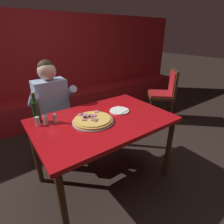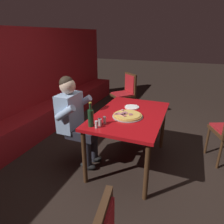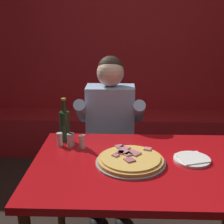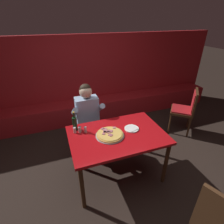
% 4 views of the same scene
% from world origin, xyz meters
% --- Properties ---
extents(ground_plane, '(24.00, 24.00, 0.00)m').
position_xyz_m(ground_plane, '(0.00, 0.00, 0.00)').
color(ground_plane, black).
extents(booth_wall_panel, '(6.80, 0.16, 1.90)m').
position_xyz_m(booth_wall_panel, '(0.00, 2.18, 0.95)').
color(booth_wall_panel, '#A3191E').
rests_on(booth_wall_panel, ground_plane).
extents(booth_bench, '(6.46, 0.48, 0.46)m').
position_xyz_m(booth_bench, '(0.00, 1.86, 0.23)').
color(booth_bench, '#A3191E').
rests_on(booth_bench, ground_plane).
extents(main_dining_table, '(1.33, 0.89, 0.77)m').
position_xyz_m(main_dining_table, '(0.00, 0.00, 0.69)').
color(main_dining_table, '#422816').
rests_on(main_dining_table, ground_plane).
extents(pizza, '(0.40, 0.40, 0.05)m').
position_xyz_m(pizza, '(-0.11, 0.01, 0.79)').
color(pizza, '#9E9EA3').
rests_on(pizza, main_dining_table).
extents(plate_white_paper, '(0.21, 0.21, 0.02)m').
position_xyz_m(plate_white_paper, '(0.24, 0.04, 0.78)').
color(plate_white_paper, white).
rests_on(plate_white_paper, main_dining_table).
extents(beer_bottle, '(0.07, 0.07, 0.29)m').
position_xyz_m(beer_bottle, '(-0.53, 0.31, 0.88)').
color(beer_bottle, '#19381E').
rests_on(beer_bottle, main_dining_table).
extents(shaker_red_pepper_flakes, '(0.04, 0.04, 0.09)m').
position_xyz_m(shaker_red_pepper_flakes, '(-0.55, 0.23, 0.81)').
color(shaker_red_pepper_flakes, silver).
rests_on(shaker_red_pepper_flakes, main_dining_table).
extents(shaker_black_pepper, '(0.04, 0.04, 0.09)m').
position_xyz_m(shaker_black_pepper, '(-0.48, 0.23, 0.81)').
color(shaker_black_pepper, silver).
rests_on(shaker_black_pepper, main_dining_table).
extents(shaker_parmesan, '(0.04, 0.04, 0.09)m').
position_xyz_m(shaker_parmesan, '(-0.49, 0.22, 0.81)').
color(shaker_parmesan, silver).
rests_on(shaker_parmesan, main_dining_table).
extents(shaker_oregano, '(0.04, 0.04, 0.09)m').
position_xyz_m(shaker_oregano, '(-0.41, 0.20, 0.81)').
color(shaker_oregano, silver).
rests_on(shaker_oregano, main_dining_table).
extents(diner_seated_blue_shirt, '(0.53, 0.53, 1.27)m').
position_xyz_m(diner_seated_blue_shirt, '(-0.25, 0.70, 0.71)').
color(diner_seated_blue_shirt, black).
rests_on(diner_seated_blue_shirt, ground_plane).
extents(dining_chair_by_booth, '(0.57, 0.57, 1.01)m').
position_xyz_m(dining_chair_by_booth, '(0.50, -1.35, 0.58)').
color(dining_chair_by_booth, '#422816').
rests_on(dining_chair_by_booth, ground_plane).
extents(dining_chair_near_left, '(0.62, 0.62, 0.96)m').
position_xyz_m(dining_chair_near_left, '(1.79, 0.63, 0.56)').
color(dining_chair_near_left, '#422816').
rests_on(dining_chair_near_left, ground_plane).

